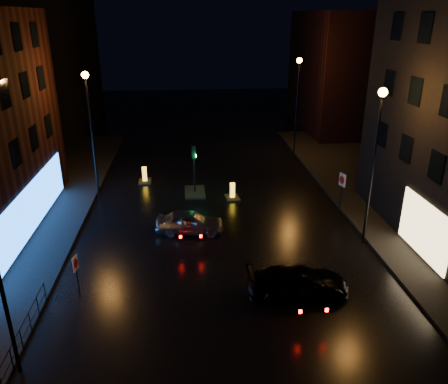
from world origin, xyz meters
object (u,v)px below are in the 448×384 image
at_px(traffic_signal, 195,186).
at_px(dark_sedan, 298,282).
at_px(road_sign_left, 76,267).
at_px(road_sign_right, 342,183).
at_px(bollard_near, 232,195).
at_px(silver_hatchback, 190,222).
at_px(bollard_far, 145,179).

bearing_deg(traffic_signal, dark_sedan, -71.36).
bearing_deg(dark_sedan, road_sign_left, 85.32).
height_order(traffic_signal, road_sign_left, traffic_signal).
height_order(road_sign_left, road_sign_right, road_sign_right).
bearing_deg(road_sign_right, bollard_near, -37.29).
distance_m(silver_hatchback, bollard_far, 9.07).
bearing_deg(bollard_far, silver_hatchback, -70.46).
xyz_separation_m(bollard_far, road_sign_right, (12.75, -6.32, 1.62)).
relative_size(road_sign_left, road_sign_right, 0.81).
xyz_separation_m(bollard_near, road_sign_right, (6.58, -2.59, 1.63)).
height_order(bollard_far, road_sign_right, road_sign_right).
bearing_deg(bollard_near, silver_hatchback, -128.24).
bearing_deg(silver_hatchback, bollard_far, 28.07).
relative_size(bollard_near, road_sign_right, 0.55).
relative_size(silver_hatchback, road_sign_right, 1.53).
height_order(silver_hatchback, bollard_near, silver_hatchback).
xyz_separation_m(silver_hatchback, bollard_far, (-3.21, 8.48, -0.39)).
bearing_deg(dark_sedan, bollard_far, 27.33).
height_order(traffic_signal, dark_sedan, traffic_signal).
xyz_separation_m(traffic_signal, dark_sedan, (4.20, -12.44, 0.15)).
xyz_separation_m(traffic_signal, bollard_far, (-3.65, 2.51, -0.24)).
distance_m(traffic_signal, bollard_far, 4.43).
height_order(bollard_near, bollard_far, bollard_far).
relative_size(traffic_signal, dark_sedan, 0.76).
xyz_separation_m(bollard_near, bollard_far, (-6.17, 3.73, 0.01)).
bearing_deg(traffic_signal, bollard_near, -26.01).
bearing_deg(bollard_far, traffic_signal, -35.65).
xyz_separation_m(traffic_signal, bollard_near, (2.52, -1.23, -0.25)).
relative_size(bollard_far, road_sign_right, 0.55).
bearing_deg(bollard_far, road_sign_right, -27.58).
relative_size(dark_sedan, bollard_near, 3.27).
bearing_deg(bollard_far, road_sign_left, -98.33).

